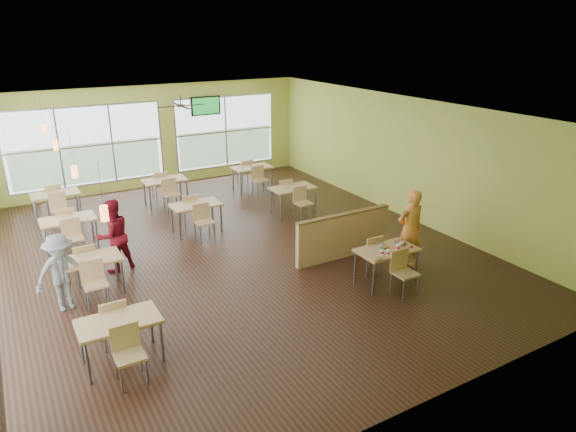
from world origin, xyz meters
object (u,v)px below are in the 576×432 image
at_px(food_basket, 400,242).
at_px(man_plaid, 410,230).
at_px(main_table, 387,254).
at_px(half_wall_divider, 343,235).

bearing_deg(food_basket, man_plaid, 26.15).
bearing_deg(main_table, man_plaid, 18.61).
height_order(half_wall_divider, food_basket, half_wall_divider).
height_order(main_table, food_basket, main_table).
xyz_separation_m(man_plaid, food_basket, (-0.44, -0.22, -0.10)).
bearing_deg(man_plaid, half_wall_divider, -52.32).
relative_size(half_wall_divider, food_basket, 10.27).
relative_size(main_table, man_plaid, 0.86).
relative_size(main_table, food_basket, 6.50).
bearing_deg(half_wall_divider, food_basket, -73.96).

